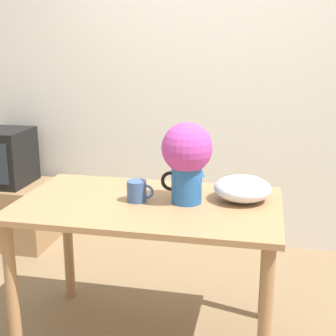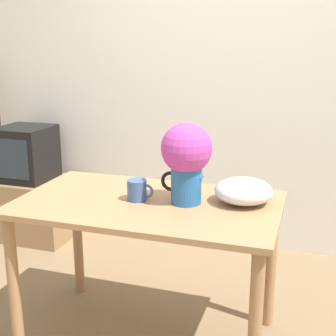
# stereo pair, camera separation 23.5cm
# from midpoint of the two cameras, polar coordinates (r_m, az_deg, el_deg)

# --- Properties ---
(wall_back) EXTENTS (8.00, 0.05, 2.60)m
(wall_back) POSITION_cam_midpoint_polar(r_m,az_deg,el_deg) (3.61, 3.29, 10.56)
(wall_back) COLOR silver
(wall_back) RESTS_ON ground_plane
(table) EXTENTS (1.34, 0.79, 0.80)m
(table) POSITION_cam_midpoint_polar(r_m,az_deg,el_deg) (2.43, -5.19, -6.82)
(table) COLOR #A3754C
(table) RESTS_ON ground_plane
(flower_vase) EXTENTS (0.26, 0.25, 0.41)m
(flower_vase) POSITION_cam_midpoint_polar(r_m,az_deg,el_deg) (2.31, -0.59, 1.39)
(flower_vase) COLOR #235B9E
(flower_vase) RESTS_ON table
(coffee_mug) EXTENTS (0.14, 0.10, 0.11)m
(coffee_mug) POSITION_cam_midpoint_polar(r_m,az_deg,el_deg) (2.39, -6.58, -2.86)
(coffee_mug) COLOR #385689
(coffee_mug) RESTS_ON table
(white_bowl) EXTENTS (0.29, 0.29, 0.13)m
(white_bowl) POSITION_cam_midpoint_polar(r_m,az_deg,el_deg) (2.40, 6.33, -2.54)
(white_bowl) COLOR silver
(white_bowl) RESTS_ON table
(tv_stand) EXTENTS (0.73, 0.51, 0.49)m
(tv_stand) POSITION_cam_midpoint_polar(r_m,az_deg,el_deg) (4.06, -20.46, -5.12)
(tv_stand) COLOR #8E6B47
(tv_stand) RESTS_ON ground_plane
(tv_set) EXTENTS (0.40, 0.42, 0.44)m
(tv_set) POSITION_cam_midpoint_polar(r_m,az_deg,el_deg) (3.93, -21.10, 1.25)
(tv_set) COLOR black
(tv_set) RESTS_ON tv_stand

